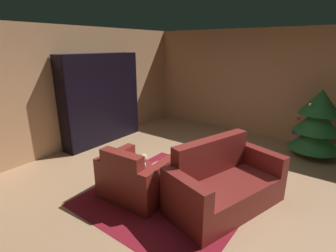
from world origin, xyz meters
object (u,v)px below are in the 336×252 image
Objects in this scene: bottle_on_table at (182,167)px; decorated_tree at (317,123)px; coffee_table at (175,171)px; book_stack_on_table at (174,165)px; bookshelf_unit at (106,98)px; armchair_red at (135,179)px; couch_red at (223,185)px.

decorated_tree reaches higher than bottle_on_table.
book_stack_on_table reaches higher than coffee_table.
book_stack_on_table is at bearing 177.41° from coffee_table.
bookshelf_unit is 1.98× the size of armchair_red.
bottle_on_table is at bearing -23.07° from coffee_table.
book_stack_on_table is at bearing 158.85° from bottle_on_table.
armchair_red is 4.62× the size of book_stack_on_table.
book_stack_on_table is 0.16× the size of decorated_tree.
bookshelf_unit reaches higher than decorated_tree.
decorated_tree is at bearing 63.84° from book_stack_on_table.
couch_red is at bearing 26.81° from armchair_red.
armchair_red is 3.79m from decorated_tree.
coffee_table is 3.34× the size of book_stack_on_table.
decorated_tree is (4.12, 1.86, -0.31)m from bookshelf_unit.
decorated_tree is at bearing 59.84° from armchair_red.
couch_red is at bearing -13.65° from bookshelf_unit.
armchair_red is 0.61m from book_stack_on_table.
couch_red is 0.64m from bottle_on_table.
couch_red is 1.32× the size of decorated_tree.
decorated_tree is (1.43, 2.92, 0.20)m from book_stack_on_table.
armchair_red reaches higher than book_stack_on_table.
coffee_table is at bearing -2.59° from book_stack_on_table.
coffee_table is at bearing -115.82° from decorated_tree.
bookshelf_unit is 1.46× the size of decorated_tree.
decorated_tree is at bearing 64.18° from coffee_table.
decorated_tree reaches higher than book_stack_on_table.
armchair_red is at bearing -158.61° from bottle_on_table.
armchair_red is 0.77m from bottle_on_table.
coffee_table is at bearing -160.20° from couch_red.
coffee_table is 0.26m from bottle_on_table.
decorated_tree is at bearing 74.50° from couch_red.
bottle_on_table is at bearing 21.39° from armchair_red.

